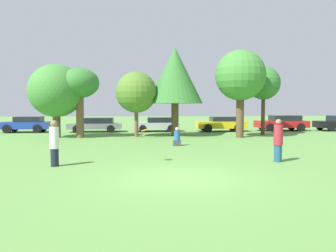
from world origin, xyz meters
TOP-DOWN VIEW (x-y plane):
  - ground_plane at (0.00, 0.00)m, footprint 120.00×120.00m
  - person_thrower at (-4.34, 2.29)m, footprint 0.34×0.34m
  - person_catcher at (4.20, 2.64)m, footprint 0.35×0.35m
  - frisbee at (-1.04, 2.79)m, footprint 0.29×0.30m
  - bystander_sitting at (0.76, 8.29)m, footprint 0.43×0.36m
  - tree_0 at (-7.09, 13.63)m, footprint 3.75×3.75m
  - tree_1 at (-5.45, 13.40)m, footprint 2.68×2.68m
  - tree_2 at (-1.59, 13.83)m, footprint 2.91×2.91m
  - tree_3 at (1.21, 14.37)m, footprint 4.04×4.04m
  - tree_4 at (5.62, 12.83)m, footprint 3.49×3.49m
  - tree_5 at (7.95, 14.74)m, footprint 2.51×2.51m
  - parked_car_blue at (-10.79, 18.55)m, footprint 3.87×1.95m
  - parked_car_grey at (-5.07, 18.64)m, footprint 4.47×2.03m
  - parked_car_silver at (0.10, 18.80)m, footprint 3.86×2.12m
  - parked_car_yellow at (5.59, 18.29)m, footprint 4.18×2.04m
  - parked_car_red at (11.13, 18.71)m, footprint 4.46×2.09m

SIDE VIEW (x-z plane):
  - ground_plane at x=0.00m, z-range 0.00..0.00m
  - bystander_sitting at x=0.76m, z-range -0.09..0.94m
  - parked_car_grey at x=-5.07m, z-range 0.03..1.23m
  - parked_car_silver at x=0.10m, z-range 0.03..1.25m
  - parked_car_yellow at x=5.59m, z-range 0.05..1.32m
  - parked_car_blue at x=-10.79m, z-range 0.04..1.35m
  - parked_car_red at x=11.13m, z-range 0.04..1.40m
  - person_catcher at x=4.20m, z-range 0.00..1.70m
  - person_thrower at x=-4.34m, z-range 0.01..1.70m
  - frisbee at x=-1.04m, z-range 1.23..1.34m
  - tree_2 at x=-1.59m, z-range 0.84..5.46m
  - tree_0 at x=-7.09m, z-range 0.69..5.76m
  - tree_1 at x=-5.45m, z-range 1.25..6.05m
  - tree_5 at x=7.95m, z-range 1.29..6.46m
  - tree_4 at x=5.62m, z-range 1.23..7.28m
  - tree_3 at x=1.21m, z-range 1.16..7.59m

